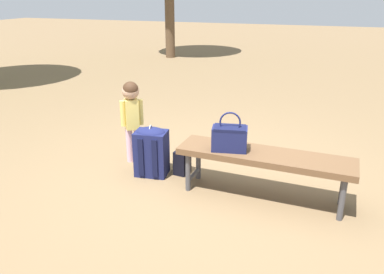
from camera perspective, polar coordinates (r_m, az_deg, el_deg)
ground_plane at (r=3.96m, az=1.43°, el=-6.68°), size 40.00×40.00×0.00m
park_bench at (r=3.57m, az=10.71°, el=-3.22°), size 1.62×0.47×0.45m
handbag at (r=3.53m, az=5.61°, el=-0.02°), size 0.35×0.24×0.37m
child_standing at (r=4.26m, az=-8.97°, el=4.10°), size 0.21×0.19×0.93m
backpack_large at (r=4.03m, az=-6.01°, el=-1.92°), size 0.36×0.32×0.55m
backpack_small at (r=4.08m, az=-1.47°, el=-3.47°), size 0.17×0.19×0.30m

